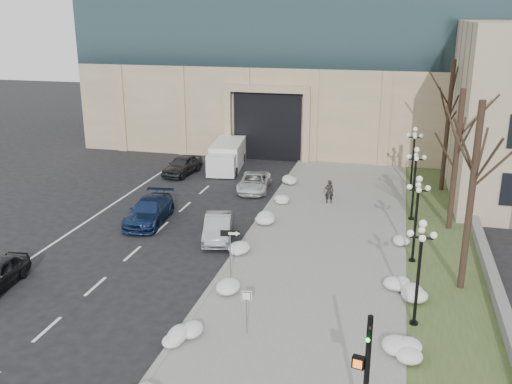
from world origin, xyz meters
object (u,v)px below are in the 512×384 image
box_truck (227,156)px  lamppost_a (420,259)px  car_c (149,211)px  keep_sign (246,303)px  car_b (218,228)px  car_d (254,182)px  pedestrian (329,192)px  lamppost_d (414,150)px  one_way_sign (233,239)px  lamppost_b (417,208)px  traffic_signal (365,380)px  car_e (182,165)px  lamppost_c (415,174)px

box_truck → lamppost_a: (14.92, -22.22, 2.04)m
car_c → keep_sign: keep_sign is taller
car_b → box_truck: 15.59m
car_d → pedestrian: bearing=-24.3°
car_d → lamppost_a: 20.33m
pedestrian → car_b: bearing=46.4°
pedestrian → car_d: bearing=-26.8°
car_b → lamppost_d: (10.90, 12.35, 2.37)m
one_way_sign → lamppost_b: bearing=15.1°
pedestrian → lamppost_d: (5.43, 4.64, 2.14)m
one_way_sign → lamppost_d: size_ratio=0.55×
box_truck → car_c: bearing=-101.7°
box_truck → lamppost_b: 21.76m
keep_sign → traffic_signal: traffic_signal is taller
traffic_signal → lamppost_b: size_ratio=0.90×
car_c → lamppost_a: 18.30m
keep_sign → lamppost_b: 11.25m
lamppost_b → lamppost_d: (0.00, 13.00, 0.00)m
box_truck → traffic_signal: bearing=-73.3°
car_e → pedestrian: (12.46, -4.72, 0.17)m
traffic_signal → box_truck: bearing=125.8°
one_way_sign → lamppost_a: (8.53, -2.29, 0.91)m
car_e → one_way_sign: 19.71m
pedestrian → lamppost_a: size_ratio=0.34×
car_e → lamppost_d: 18.03m
car_c → one_way_sign: 9.90m
car_b → lamppost_b: lamppost_b is taller
car_e → lamppost_b: bearing=-28.9°
lamppost_a → car_b: bearing=146.7°
car_c → lamppost_a: lamppost_a is taller
car_d → pedestrian: 6.08m
traffic_signal → lamppost_c: 20.35m
box_truck → lamppost_c: bearing=-39.2°
lamppost_b → lamppost_c: same height
pedestrian → lamppost_a: bearing=101.8°
pedestrian → box_truck: (-9.49, 7.35, 0.09)m
car_d → traffic_signal: traffic_signal is taller
car_c → box_truck: (0.99, 13.46, 0.27)m
lamppost_a → car_d: bearing=123.7°
car_d → keep_sign: size_ratio=2.23×
car_c → car_d: bearing=54.0°
car_c → pedestrian: pedestrian is taller
car_b → pedestrian: bearing=41.3°
box_truck → lamppost_d: 15.30m
pedestrian → car_e: bearing=-29.0°
pedestrian → lamppost_b: size_ratio=0.34×
car_c → keep_sign: 14.59m
box_truck → lamppost_a: 26.84m
traffic_signal → lamppost_d: 26.83m
box_truck → traffic_signal: traffic_signal is taller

